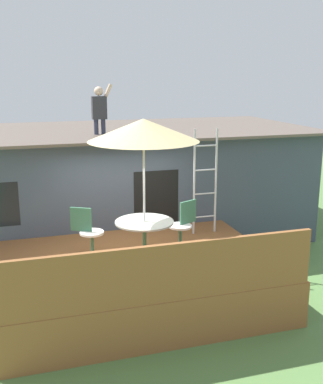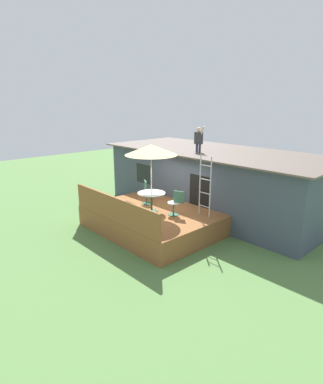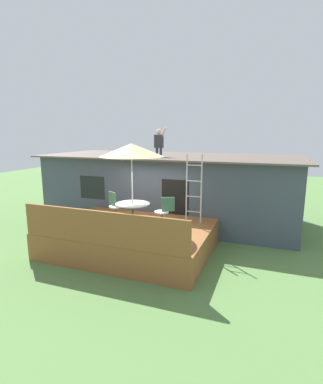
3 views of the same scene
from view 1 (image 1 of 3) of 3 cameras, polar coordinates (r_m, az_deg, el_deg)
name	(u,v)px [view 1 (image 1 of 3)]	position (r m, az deg, el deg)	size (l,w,h in m)	color
ground_plane	(136,297)	(9.15, -3.12, -12.41)	(40.00, 40.00, 0.00)	#567F42
house	(101,184)	(12.02, -7.32, 0.98)	(10.50, 4.50, 2.74)	#424C5B
deck	(135,277)	(8.98, -3.15, -10.13)	(4.88, 3.81, 0.80)	brown
deck_railing	(165,274)	(7.00, 0.44, -9.75)	(4.78, 0.08, 0.90)	brown
patio_table	(144,230)	(8.43, -2.06, -4.55)	(1.04, 1.04, 0.74)	#33664C
patio_umbrella	(143,130)	(8.05, -2.17, 7.43)	(1.90, 1.90, 2.54)	silver
step_ladder	(205,182)	(9.83, 5.25, 1.22)	(0.52, 0.04, 2.20)	silver
person_figure	(100,107)	(10.77, -7.44, 10.09)	(0.47, 0.20, 1.11)	#33384C
patio_chair_left	(88,233)	(8.78, -8.80, -4.83)	(0.58, 0.44, 0.92)	#33664C
patio_chair_right	(183,226)	(9.08, 2.60, -4.04)	(0.59, 0.44, 0.92)	#33664C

